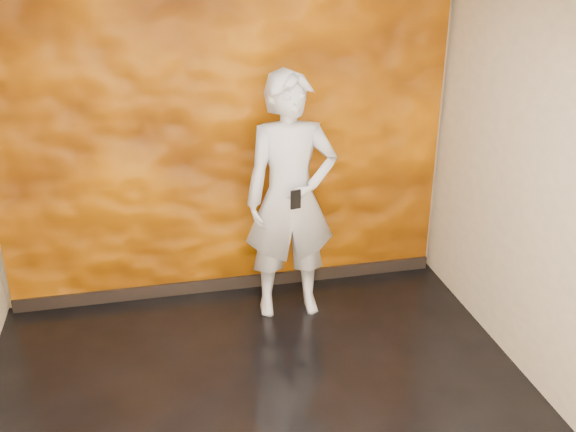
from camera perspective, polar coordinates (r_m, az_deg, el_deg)
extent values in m
cube|color=black|center=(4.58, -1.57, -18.45)|extent=(4.00, 4.00, 0.01)
cube|color=tan|center=(5.62, -5.60, 6.41)|extent=(4.00, 0.02, 2.80)
cube|color=tan|center=(4.55, 23.79, 0.10)|extent=(0.02, 4.00, 2.80)
cube|color=#D67100|center=(5.59, -5.54, 6.09)|extent=(3.90, 0.06, 2.75)
cube|color=black|center=(6.09, -5.01, -5.94)|extent=(3.90, 0.04, 0.12)
imported|color=#A7ABB8|center=(5.32, 0.23, 1.58)|extent=(0.80, 0.55, 2.12)
cube|color=black|center=(5.01, 0.69, 1.48)|extent=(0.09, 0.03, 0.16)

